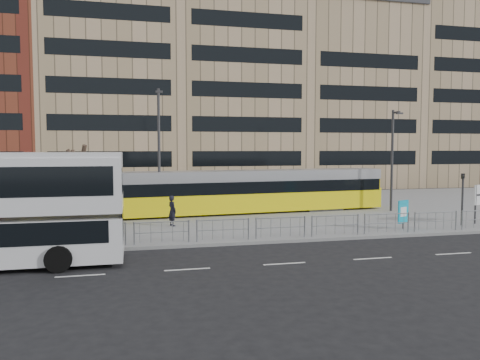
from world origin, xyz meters
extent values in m
plane|color=black|center=(0.00, 0.00, 0.00)|extent=(120.00, 120.00, 0.00)
cube|color=gray|center=(0.00, 12.00, 0.07)|extent=(64.00, 24.00, 0.15)
cube|color=gray|center=(0.00, 0.05, 0.07)|extent=(64.00, 0.25, 0.17)
cube|color=tan|center=(-10.00, 34.00, 11.00)|extent=(14.00, 16.00, 22.00)
cube|color=tan|center=(4.00, 34.00, 12.00)|extent=(14.00, 16.00, 24.00)
cube|color=tan|center=(18.00, 34.00, 10.50)|extent=(14.00, 16.00, 21.00)
cube|color=#38383D|center=(18.00, 34.00, 21.60)|extent=(14.40, 16.40, 1.20)
cube|color=tan|center=(32.00, 34.00, 11.50)|extent=(14.00, 16.00, 23.00)
cube|color=#38383D|center=(32.00, 34.00, 23.60)|extent=(14.40, 16.40, 1.20)
cylinder|color=gray|center=(2.00, 0.50, 1.20)|extent=(32.00, 0.05, 0.05)
cylinder|color=gray|center=(2.00, 0.50, 0.70)|extent=(32.00, 0.04, 0.04)
cube|color=white|center=(1.00, -4.00, 0.01)|extent=(62.00, 0.12, 0.01)
cylinder|color=black|center=(-10.85, -3.33, 0.52)|extent=(1.04, 0.31, 1.04)
cylinder|color=black|center=(-10.85, -0.67, 0.52)|extent=(1.04, 0.31, 1.04)
cube|color=yellow|center=(-2.59, 9.76, 1.02)|extent=(25.67, 4.66, 1.46)
cube|color=black|center=(-2.59, 9.76, 2.02)|extent=(25.31, 4.67, 0.82)
cube|color=#ADADB2|center=(-2.59, 9.76, 2.80)|extent=(25.66, 4.47, 0.73)
cube|color=yellow|center=(9.59, 10.84, 1.61)|extent=(1.27, 2.14, 2.37)
cube|color=yellow|center=(-14.78, 8.68, 1.61)|extent=(1.27, 2.14, 2.37)
cylinder|color=#2D2D30|center=(-2.59, 9.76, 1.70)|extent=(2.36, 2.36, 2.74)
cube|color=#2D2D30|center=(5.59, 10.48, 0.38)|extent=(2.93, 2.53, 0.46)
cube|color=#2D2D30|center=(-10.78, 9.03, 0.38)|extent=(2.93, 2.53, 0.46)
cylinder|color=#2D2D30|center=(12.25, 2.18, 1.33)|extent=(0.10, 0.10, 2.35)
cylinder|color=#2D2D30|center=(6.95, 1.54, 0.59)|extent=(0.06, 0.06, 0.87)
cube|color=#0D9DC4|center=(6.95, 1.54, 1.13)|extent=(0.83, 0.39, 1.31)
cube|color=white|center=(6.95, 1.50, 1.13)|extent=(0.51, 0.21, 0.54)
imported|color=black|center=(-5.77, 5.51, 1.05)|extent=(0.66, 0.78, 1.80)
cylinder|color=#2D2D30|center=(-8.61, 1.93, 1.65)|extent=(0.12, 0.12, 3.00)
imported|color=#2D2D30|center=(-8.61, 1.93, 2.75)|extent=(0.18, 0.21, 1.00)
cylinder|color=#2D2D30|center=(11.05, 1.84, 1.65)|extent=(0.12, 0.12, 3.00)
imported|color=#2D2D30|center=(11.05, 1.84, 2.75)|extent=(0.23, 0.25, 1.00)
cylinder|color=#2D2D30|center=(-6.29, 9.24, 4.39)|extent=(0.18, 0.18, 8.47)
cylinder|color=#2D2D30|center=(-6.29, 8.84, 8.42)|extent=(0.14, 0.90, 0.14)
cube|color=#2D2D30|center=(-6.29, 8.39, 8.32)|extent=(0.45, 0.20, 0.12)
cylinder|color=#2D2D30|center=(10.35, 8.47, 3.81)|extent=(0.18, 0.18, 7.32)
cylinder|color=#2D2D30|center=(10.35, 8.07, 7.27)|extent=(0.14, 0.90, 0.14)
cube|color=#2D2D30|center=(10.35, 7.62, 7.17)|extent=(0.45, 0.20, 0.12)
cylinder|color=#32251B|center=(-11.02, 6.73, 1.88)|extent=(0.44, 0.44, 3.46)
camera|label=1|loc=(-8.07, -22.04, 4.78)|focal=35.00mm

